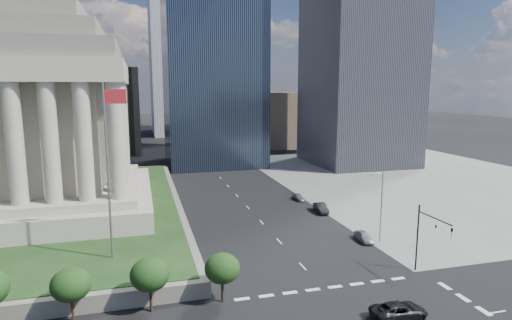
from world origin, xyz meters
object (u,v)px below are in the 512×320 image
object	(u,v)px
war_memorial	(33,88)
traffic_signal_ne	(428,232)
pickup_truck	(399,311)
parked_sedan_mid	(321,208)
flagpole	(109,162)
parked_sedan_far	(298,197)
parked_sedan_near	(364,236)
street_lamp_north	(380,203)

from	to	relation	value
war_memorial	traffic_signal_ne	size ratio (longest dim) A/B	4.88
pickup_truck	parked_sedan_mid	size ratio (longest dim) A/B	1.14
flagpole	parked_sedan_far	size ratio (longest dim) A/B	5.49
pickup_truck	traffic_signal_ne	bearing A→B (deg)	-47.60
traffic_signal_ne	parked_sedan_near	size ratio (longest dim) A/B	1.96
traffic_signal_ne	parked_sedan_near	distance (m)	13.03
flagpole	parked_sedan_mid	xyz separation A→B (m)	(33.33, 16.72, -12.34)
traffic_signal_ne	flagpole	bearing A→B (deg)	163.29
war_memorial	traffic_signal_ne	world-z (taller)	war_memorial
war_memorial	flagpole	size ratio (longest dim) A/B	1.95
war_memorial	pickup_truck	bearing A→B (deg)	-47.24
pickup_truck	parked_sedan_far	world-z (taller)	pickup_truck
traffic_signal_ne	parked_sedan_near	world-z (taller)	traffic_signal_ne
war_memorial	parked_sedan_near	bearing A→B (deg)	-25.95
parked_sedan_mid	parked_sedan_far	distance (m)	8.86
flagpole	parked_sedan_far	bearing A→B (deg)	38.16
parked_sedan_mid	flagpole	bearing A→B (deg)	-146.69
parked_sedan_near	parked_sedan_mid	bearing A→B (deg)	95.37
street_lamp_north	parked_sedan_near	xyz separation A→B (m)	(-1.83, 0.86, -4.96)
street_lamp_north	parked_sedan_mid	size ratio (longest dim) A/B	2.13
war_memorial	parked_sedan_mid	size ratio (longest dim) A/B	8.30
street_lamp_north	pickup_truck	bearing A→B (deg)	-116.05
war_memorial	pickup_truck	distance (m)	60.10
war_memorial	parked_sedan_mid	world-z (taller)	war_memorial
parked_sedan_near	parked_sedan_mid	distance (m)	14.86
flagpole	parked_sedan_near	size ratio (longest dim) A/B	4.89
war_memorial	street_lamp_north	bearing A→B (deg)	-25.92
flagpole	pickup_truck	bearing A→B (deg)	-33.71
traffic_signal_ne	pickup_truck	distance (m)	11.75
street_lamp_north	pickup_truck	size ratio (longest dim) A/B	1.86
pickup_truck	parked_sedan_far	xyz separation A→B (m)	(6.36, 42.98, -0.13)
pickup_truck	street_lamp_north	bearing A→B (deg)	-24.72
flagpole	parked_sedan_far	xyz separation A→B (m)	(32.51, 25.54, -12.49)
war_memorial	traffic_signal_ne	distance (m)	60.00
war_memorial	pickup_truck	xyz separation A→B (m)	(38.31, -41.44, -20.65)
parked_sedan_far	street_lamp_north	bearing A→B (deg)	-84.58
street_lamp_north	parked_sedan_near	bearing A→B (deg)	154.75
street_lamp_north	pickup_truck	xyz separation A→B (m)	(-9.01, -18.44, -4.91)
war_memorial	street_lamp_north	xyz separation A→B (m)	(47.33, -23.00, -15.74)
pickup_truck	war_memorial	bearing A→B (deg)	44.09
flagpole	pickup_truck	distance (m)	33.77
parked_sedan_far	parked_sedan_near	bearing A→B (deg)	-88.76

